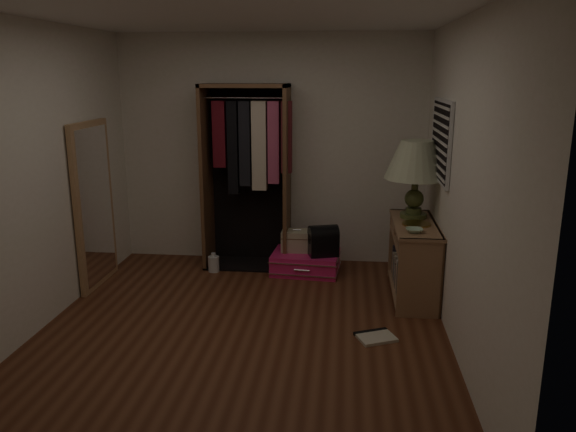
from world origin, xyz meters
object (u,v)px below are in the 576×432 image
object	(u,v)px
train_case	(297,240)
black_bag	(323,240)
open_wardrobe	(249,161)
white_jug	(214,264)
table_lamp	(416,162)
console_bookshelf	(413,257)
pink_suitcase	(306,262)
floor_mirror	(94,205)

from	to	relation	value
train_case	black_bag	world-z (taller)	black_bag
open_wardrobe	white_jug	xyz separation A→B (m)	(-0.37, -0.30, -1.12)
table_lamp	console_bookshelf	bearing A→B (deg)	-91.41
table_lamp	white_jug	bearing A→B (deg)	173.18
pink_suitcase	floor_mirror	bearing A→B (deg)	-160.81
floor_mirror	table_lamp	size ratio (longest dim) A/B	2.20
floor_mirror	white_jug	distance (m)	1.43
console_bookshelf	black_bag	world-z (taller)	console_bookshelf
pink_suitcase	white_jug	bearing A→B (deg)	-170.61
open_wardrobe	table_lamp	world-z (taller)	open_wardrobe
console_bookshelf	pink_suitcase	bearing A→B (deg)	154.52
console_bookshelf	table_lamp	size ratio (longest dim) A/B	1.45
open_wardrobe	floor_mirror	world-z (taller)	open_wardrobe
floor_mirror	pink_suitcase	size ratio (longest dim) A/B	2.17
open_wardrobe	black_bag	world-z (taller)	open_wardrobe
open_wardrobe	train_case	size ratio (longest dim) A/B	5.97
black_bag	table_lamp	distance (m)	1.32
open_wardrobe	pink_suitcase	bearing A→B (deg)	-17.74
pink_suitcase	black_bag	xyz separation A→B (m)	(0.20, -0.07, 0.29)
open_wardrobe	train_case	world-z (taller)	open_wardrobe
black_bag	white_jug	size ratio (longest dim) A/B	1.66
train_case	black_bag	size ratio (longest dim) A/B	0.96
pink_suitcase	white_jug	world-z (taller)	pink_suitcase
open_wardrobe	train_case	xyz separation A→B (m)	(0.55, -0.14, -0.87)
black_bag	table_lamp	bearing A→B (deg)	-33.71
train_case	table_lamp	xyz separation A→B (m)	(1.21, -0.41, 0.97)
black_bag	floor_mirror	bearing A→B (deg)	174.84
black_bag	train_case	bearing A→B (deg)	138.43
console_bookshelf	floor_mirror	world-z (taller)	floor_mirror
console_bookshelf	open_wardrobe	size ratio (longest dim) A/B	0.55
open_wardrobe	black_bag	size ratio (longest dim) A/B	5.73
floor_mirror	white_jug	bearing A→B (deg)	23.12
open_wardrobe	table_lamp	distance (m)	1.85
table_lamp	floor_mirror	bearing A→B (deg)	-176.14
table_lamp	pink_suitcase	bearing A→B (deg)	162.73
train_case	white_jug	world-z (taller)	train_case
console_bookshelf	train_case	bearing A→B (deg)	153.92
pink_suitcase	black_bag	distance (m)	0.36
train_case	white_jug	distance (m)	0.97
black_bag	table_lamp	world-z (taller)	table_lamp
open_wardrobe	train_case	distance (m)	1.03
open_wardrobe	floor_mirror	size ratio (longest dim) A/B	1.21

